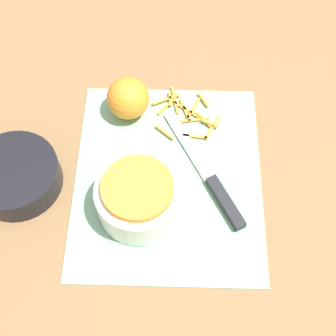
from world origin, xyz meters
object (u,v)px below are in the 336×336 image
bowl_dark (16,176)px  orange_left (128,98)px  bowl_speckled (139,197)px  knife (216,188)px

bowl_dark → orange_left: size_ratio=1.94×
bowl_speckled → bowl_dark: size_ratio=0.92×
bowl_speckled → bowl_dark: 0.23m
bowl_dark → knife: (-0.01, -0.36, -0.01)m
knife → orange_left: size_ratio=3.09×
bowl_dark → knife: 0.36m
bowl_speckled → knife: bowl_speckled is taller
bowl_dark → orange_left: 0.25m
knife → orange_left: 0.24m
knife → orange_left: (0.17, 0.17, 0.03)m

